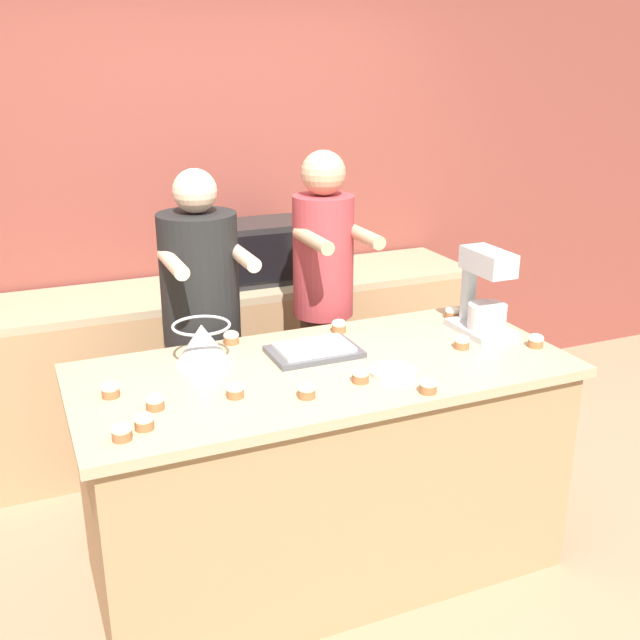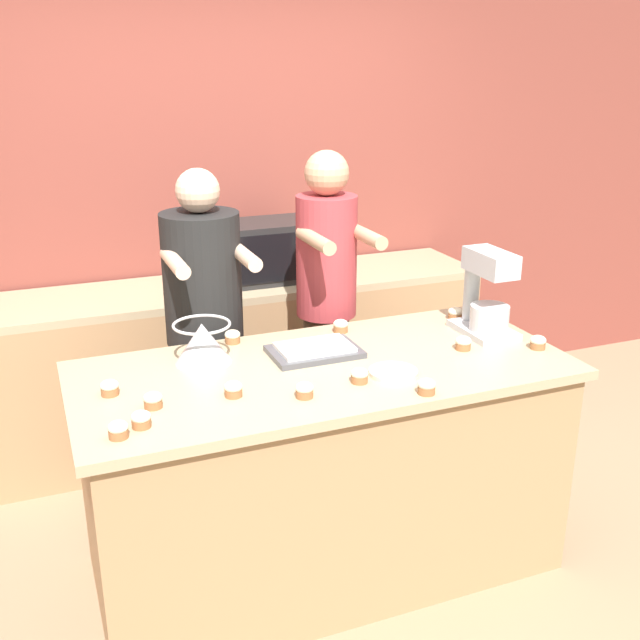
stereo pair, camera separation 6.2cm
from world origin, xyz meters
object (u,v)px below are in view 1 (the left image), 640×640
object	(u,v)px
stand_mixer	(484,297)
cupcake_6	(155,402)
cupcake_9	(462,342)
cupcake_12	(361,375)
microwave_oven	(260,251)
cupcake_7	(231,337)
cupcake_0	(339,326)
cupcake_11	(235,390)
baking_tray	(314,350)
cupcake_1	(121,432)
cupcake_8	(110,390)
cupcake_3	(428,385)
cupcake_5	(144,421)
mixing_bowl	(202,343)
person_left	(203,340)
small_plate	(394,372)
cupcake_2	(536,340)
cupcake_4	(452,313)
person_right	(323,313)
cupcake_10	(306,390)

from	to	relation	value
stand_mixer	cupcake_6	world-z (taller)	stand_mixer
cupcake_9	cupcake_12	world-z (taller)	same
microwave_oven	cupcake_7	world-z (taller)	microwave_oven
stand_mixer	cupcake_6	xyz separation A→B (m)	(-1.49, -0.20, -0.14)
cupcake_0	cupcake_11	world-z (taller)	same
baking_tray	cupcake_11	size ratio (longest dim) A/B	5.47
cupcake_1	cupcake_8	distance (m)	0.34
cupcake_3	cupcake_5	world-z (taller)	same
mixing_bowl	cupcake_9	bearing A→B (deg)	-14.46
person_left	cupcake_8	world-z (taller)	person_left
baking_tray	small_plate	size ratio (longest dim) A/B	1.93
small_plate	cupcake_6	bearing A→B (deg)	176.53
cupcake_2	cupcake_8	distance (m)	1.74
stand_mixer	baking_tray	distance (m)	0.80
person_left	cupcake_11	xyz separation A→B (m)	(-0.09, -0.81, 0.11)
cupcake_2	cupcake_4	xyz separation A→B (m)	(-0.13, 0.45, 0.00)
microwave_oven	baking_tray	bearing A→B (deg)	-98.06
person_right	cupcake_5	distance (m)	1.40
person_right	baking_tray	size ratio (longest dim) A/B	4.61
stand_mixer	cupcake_12	distance (m)	0.80
cupcake_5	cupcake_3	bearing A→B (deg)	-6.96
cupcake_6	cupcake_12	bearing A→B (deg)	-5.56
small_plate	cupcake_9	xyz separation A→B (m)	(0.39, 0.13, 0.02)
baking_tray	cupcake_12	bearing A→B (deg)	-80.54
cupcake_7	cupcake_11	size ratio (longest dim) A/B	1.00
cupcake_5	cupcake_0	bearing A→B (deg)	31.14
baking_tray	cupcake_5	size ratio (longest dim) A/B	5.47
stand_mixer	baking_tray	xyz separation A→B (m)	(-0.79, 0.05, -0.15)
microwave_oven	small_plate	xyz separation A→B (m)	(0.04, -1.48, -0.14)
microwave_oven	cupcake_2	xyz separation A→B (m)	(0.73, -1.46, -0.12)
cupcake_10	cupcake_11	distance (m)	0.26
cupcake_4	cupcake_9	bearing A→B (deg)	-116.51
cupcake_0	cupcake_11	bearing A→B (deg)	-143.01
cupcake_6	small_plate	bearing A→B (deg)	-3.47
small_plate	cupcake_9	distance (m)	0.41
stand_mixer	cupcake_0	distance (m)	0.65
microwave_oven	cupcake_11	world-z (taller)	microwave_oven
cupcake_5	cupcake_11	size ratio (longest dim) A/B	1.00
microwave_oven	cupcake_11	distance (m)	1.56
cupcake_0	cupcake_7	bearing A→B (deg)	174.26
cupcake_10	baking_tray	bearing A→B (deg)	63.52
cupcake_1	cupcake_8	xyz separation A→B (m)	(0.01, 0.34, 0.00)
baking_tray	cupcake_5	distance (m)	0.86
cupcake_7	cupcake_9	size ratio (longest dim) A/B	1.00
person_left	cupcake_3	size ratio (longest dim) A/B	24.50
cupcake_8	cupcake_4	bearing A→B (deg)	8.85
cupcake_2	cupcake_6	distance (m)	1.60
small_plate	cupcake_3	world-z (taller)	cupcake_3
cupcake_3	cupcake_4	xyz separation A→B (m)	(0.53, 0.67, 0.00)
baking_tray	cupcake_2	size ratio (longest dim) A/B	5.47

